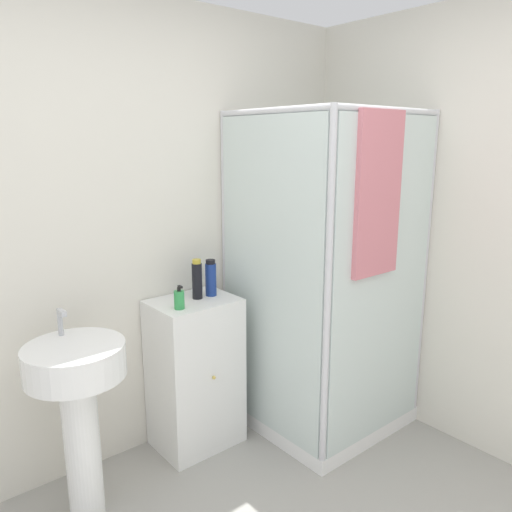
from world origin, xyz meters
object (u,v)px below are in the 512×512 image
(soap_dispenser, at_px, (179,299))
(shampoo_bottle_tall_black, at_px, (197,280))
(sink, at_px, (78,395))
(shampoo_bottle_blue, at_px, (211,278))

(soap_dispenser, relative_size, shampoo_bottle_tall_black, 0.57)
(soap_dispenser, bearing_deg, shampoo_bottle_tall_black, 27.54)
(sink, xyz_separation_m, shampoo_bottle_tall_black, (0.77, 0.17, 0.37))
(shampoo_bottle_tall_black, distance_m, shampoo_bottle_blue, 0.09)
(shampoo_bottle_blue, bearing_deg, soap_dispenser, -161.67)
(soap_dispenser, relative_size, shampoo_bottle_blue, 0.62)
(shampoo_bottle_tall_black, bearing_deg, shampoo_bottle_blue, -1.47)
(sink, distance_m, soap_dispenser, 0.68)
(sink, relative_size, soap_dispenser, 7.71)
(soap_dispenser, distance_m, shampoo_bottle_tall_black, 0.20)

